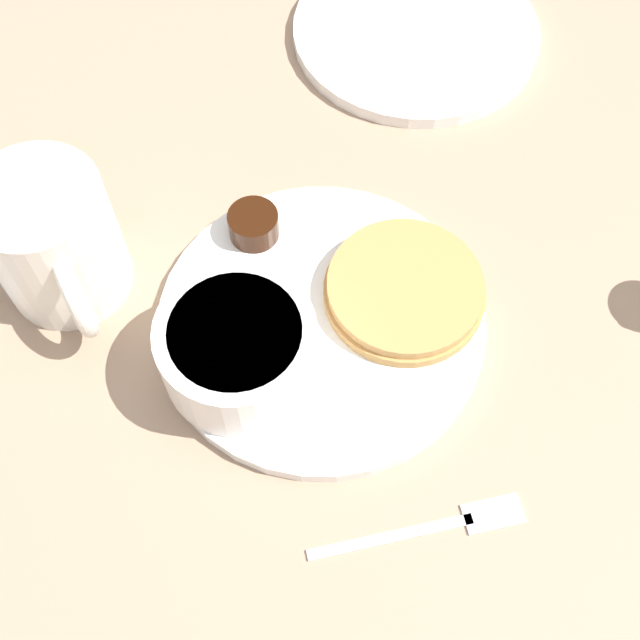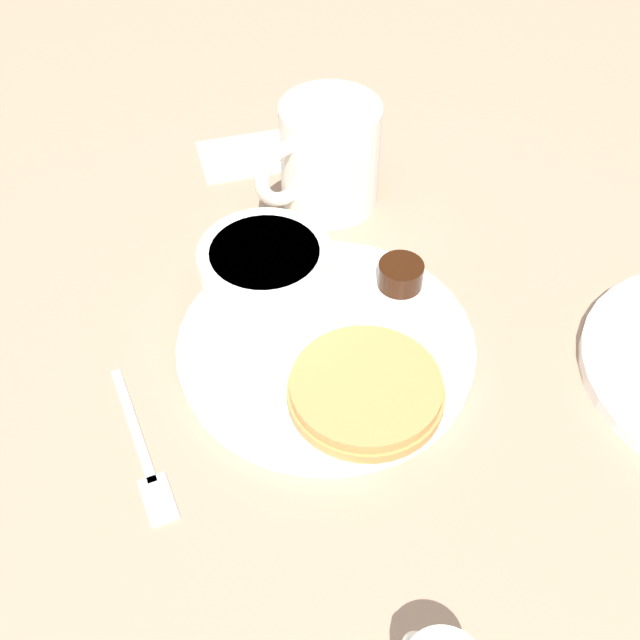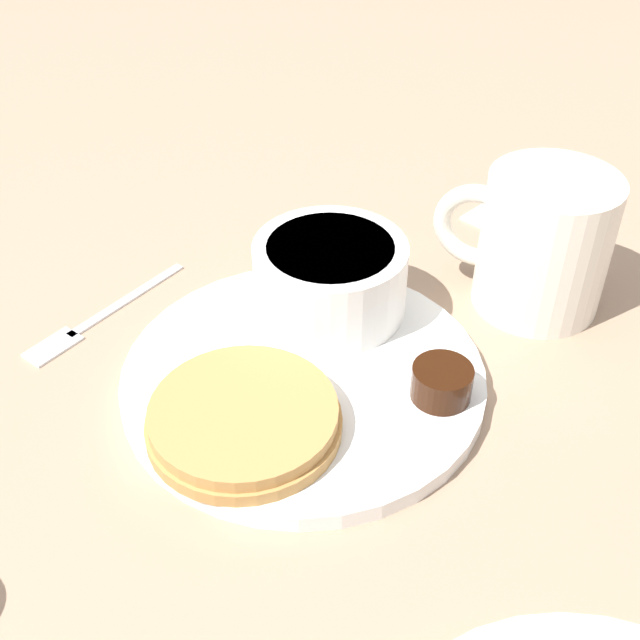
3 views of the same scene
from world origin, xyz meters
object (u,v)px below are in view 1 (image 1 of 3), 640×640
coffee_mug (55,243)px  fork (443,525)px  plate (321,321)px  bowl (238,347)px

coffee_mug → fork: size_ratio=0.87×
plate → coffee_mug: (-0.05, -0.18, 0.05)m
bowl → coffee_mug: (-0.09, -0.13, 0.01)m
plate → fork: (0.15, 0.07, -0.00)m
coffee_mug → bowl: bearing=54.9°
bowl → coffee_mug: bearing=-125.1°
coffee_mug → fork: (0.21, 0.25, -0.05)m
fork → bowl: bearing=-133.8°
coffee_mug → fork: 0.33m
plate → bowl: 0.08m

